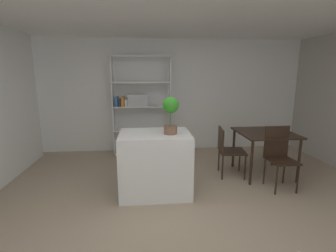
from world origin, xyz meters
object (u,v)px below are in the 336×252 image
open_bookshelf (139,104)px  dining_table (265,137)px  dining_chair_near (279,152)px  potted_plant_on_island (171,112)px  kitchen_island (155,163)px  dining_chair_island_side (227,147)px

open_bookshelf → dining_table: open_bookshelf is taller
open_bookshelf → dining_chair_near: size_ratio=2.22×
potted_plant_on_island → open_bookshelf: size_ratio=0.25×
potted_plant_on_island → dining_chair_near: potted_plant_on_island is taller
kitchen_island → dining_table: bearing=14.6°
open_bookshelf → potted_plant_on_island: bearing=-76.1°
potted_plant_on_island → dining_table: (1.74, 0.58, -0.56)m
open_bookshelf → dining_chair_near: 2.99m
dining_table → open_bookshelf: bearing=147.7°
kitchen_island → potted_plant_on_island: 0.83m
dining_chair_island_side → dining_table: bearing=-83.1°
dining_table → dining_chair_near: size_ratio=0.96×
open_bookshelf → dining_chair_island_side: (1.55, -1.40, -0.61)m
kitchen_island → dining_table: (1.97, 0.51, 0.23)m
potted_plant_on_island → kitchen_island: bearing=163.4°
kitchen_island → open_bookshelf: (-0.27, 1.92, 0.66)m
potted_plant_on_island → dining_chair_near: size_ratio=0.55×
open_bookshelf → dining_chair_island_side: size_ratio=2.51×
dining_chair_near → kitchen_island: bearing=179.4°
open_bookshelf → dining_table: bearing=-32.3°
kitchen_island → dining_chair_island_side: 1.39m
open_bookshelf → dining_chair_near: open_bookshelf is taller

